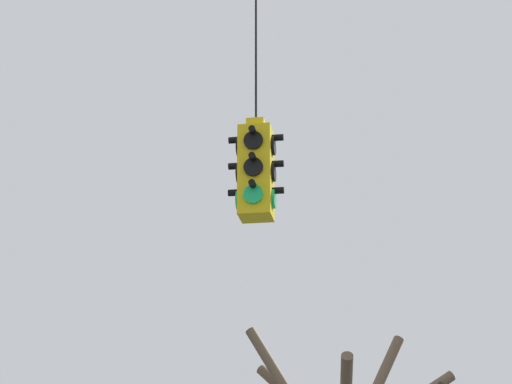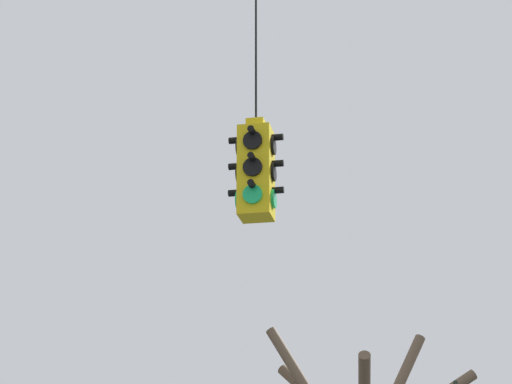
{
  "view_description": "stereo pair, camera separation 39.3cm",
  "coord_description": "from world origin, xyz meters",
  "views": [
    {
      "loc": [
        0.23,
        -9.16,
        1.82
      ],
      "look_at": [
        -1.24,
        0.4,
        5.22
      ],
      "focal_mm": 70.0,
      "sensor_mm": 36.0,
      "label": 1
    },
    {
      "loc": [
        0.62,
        -9.09,
        1.82
      ],
      "look_at": [
        -1.24,
        0.4,
        5.22
      ],
      "focal_mm": 70.0,
      "sensor_mm": 36.0,
      "label": 2
    }
  ],
  "objects": [
    {
      "name": "traffic_light_near_right_pole",
      "position": [
        -1.24,
        0.4,
        5.46
      ],
      "size": [
        0.58,
        0.58,
        2.74
      ],
      "color": "yellow"
    }
  ]
}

